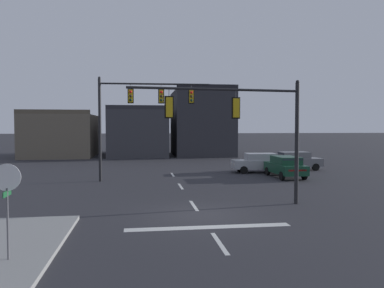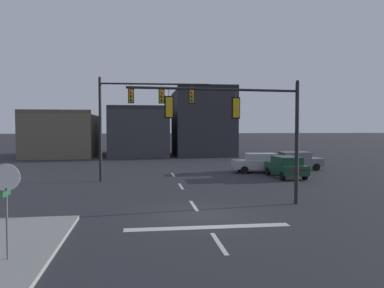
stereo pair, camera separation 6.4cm
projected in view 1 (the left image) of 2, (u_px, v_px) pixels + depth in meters
ground_plane at (200, 215)px, 16.47m from camera, size 400.00×400.00×0.00m
stop_bar_paint at (209, 227)px, 14.49m from camera, size 6.40×0.50×0.01m
lane_centreline at (194, 206)px, 18.45m from camera, size 0.16×26.40×0.01m
signal_mast_near_side at (248, 119)px, 18.11m from camera, size 8.41×0.93×6.15m
signal_mast_far_side at (135, 108)px, 26.64m from camera, size 7.82×0.54×7.34m
stop_sign at (7, 188)px, 10.49m from camera, size 0.76×0.64×2.83m
car_lot_nearside at (285, 166)px, 28.63m from camera, size 2.00×4.49×1.61m
car_lot_middle at (295, 160)px, 33.60m from camera, size 4.48×1.96×1.61m
car_lot_farside at (259, 162)px, 31.78m from camera, size 4.53×2.11×1.61m
building_row at (142, 130)px, 50.88m from camera, size 26.32×13.60×9.03m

